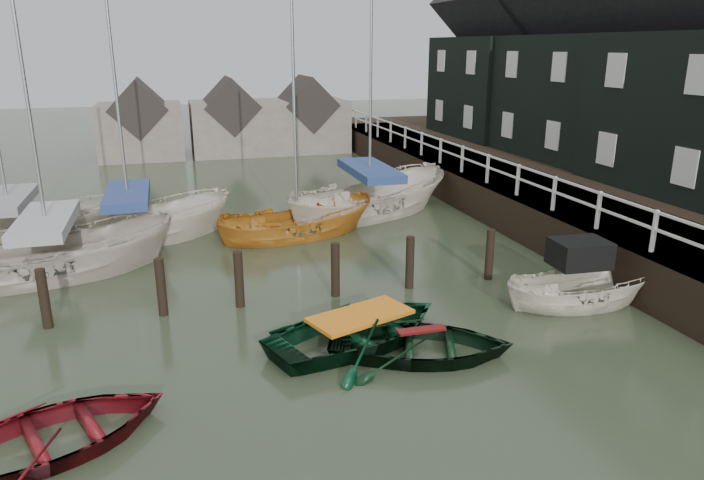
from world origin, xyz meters
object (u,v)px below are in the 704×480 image
object	(u,v)px
rowboat_red	(54,450)
rowboat_green	(360,342)
sailboat_c	(298,235)
sailboat_e	(14,244)
sailboat_a	(53,273)
sailboat_b	(132,239)
motorboat	(579,300)
sailboat_d	(370,212)
rowboat_dkgreen	(420,356)

from	to	relation	value
rowboat_red	rowboat_green	bearing A→B (deg)	-90.91
sailboat_c	sailboat_e	size ratio (longest dim) A/B	1.03
rowboat_red	sailboat_c	bearing A→B (deg)	-52.23
sailboat_a	sailboat_b	xyz separation A→B (m)	(1.96, 2.77, 0.00)
motorboat	sailboat_d	size ratio (longest dim) A/B	0.31
rowboat_green	sailboat_c	xyz separation A→B (m)	(0.31, 8.19, 0.02)
rowboat_dkgreen	sailboat_d	size ratio (longest dim) A/B	0.29
rowboat_red	sailboat_d	world-z (taller)	sailboat_d
rowboat_red	rowboat_dkgreen	world-z (taller)	rowboat_dkgreen
rowboat_red	rowboat_dkgreen	xyz separation A→B (m)	(6.74, 1.29, 0.00)
sailboat_b	sailboat_e	distance (m)	3.61
rowboat_green	rowboat_dkgreen	bearing A→B (deg)	-152.29
sailboat_a	sailboat_c	world-z (taller)	sailboat_a
motorboat	sailboat_e	size ratio (longest dim) A/B	0.40
sailboat_a	sailboat_b	bearing A→B (deg)	-47.09
sailboat_b	sailboat_d	bearing A→B (deg)	-92.86
sailboat_b	sailboat_d	world-z (taller)	sailboat_d
sailboat_b	rowboat_red	bearing A→B (deg)	166.13
rowboat_red	sailboat_a	size ratio (longest dim) A/B	0.34
sailboat_e	rowboat_red	bearing A→B (deg)	-172.51
rowboat_dkgreen	sailboat_b	size ratio (longest dim) A/B	0.34
rowboat_dkgreen	motorboat	distance (m)	4.96
rowboat_green	sailboat_c	bearing A→B (deg)	-21.63
motorboat	rowboat_green	bearing A→B (deg)	98.11
sailboat_d	sailboat_a	bearing A→B (deg)	87.62
rowboat_green	sailboat_a	bearing A→B (deg)	28.32
rowboat_green	rowboat_red	bearing A→B (deg)	91.75
sailboat_b	sailboat_e	world-z (taller)	sailboat_b
sailboat_c	sailboat_e	world-z (taller)	sailboat_c
rowboat_red	sailboat_e	bearing A→B (deg)	-8.60
rowboat_red	sailboat_a	distance (m)	8.63
sailboat_a	sailboat_e	xyz separation A→B (m)	(-1.61, 3.28, -0.00)
rowboat_dkgreen	sailboat_d	world-z (taller)	sailboat_d
rowboat_red	sailboat_d	size ratio (longest dim) A/B	0.29
sailboat_d	sailboat_c	bearing A→B (deg)	99.26
rowboat_red	sailboat_d	bearing A→B (deg)	-58.75
motorboat	sailboat_e	xyz separation A→B (m)	(-14.34, 9.13, -0.05)
sailboat_c	sailboat_a	bearing A→B (deg)	92.81
sailboat_d	rowboat_green	bearing A→B (deg)	138.48
rowboat_red	rowboat_green	size ratio (longest dim) A/B	0.88
rowboat_red	sailboat_b	xyz separation A→B (m)	(0.73, 11.31, 0.06)
rowboat_dkgreen	motorboat	size ratio (longest dim) A/B	0.93
rowboat_green	rowboat_dkgreen	xyz separation A→B (m)	(1.01, -0.93, 0.00)
sailboat_b	sailboat_a	bearing A→B (deg)	134.47
sailboat_b	sailboat_c	distance (m)	5.38
sailboat_a	sailboat_e	size ratio (longest dim) A/B	1.08
sailboat_a	sailboat_e	bearing A→B (deg)	14.48
rowboat_green	sailboat_b	xyz separation A→B (m)	(-5.00, 9.08, 0.06)
rowboat_green	sailboat_a	distance (m)	9.40
motorboat	sailboat_b	bearing A→B (deg)	54.82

